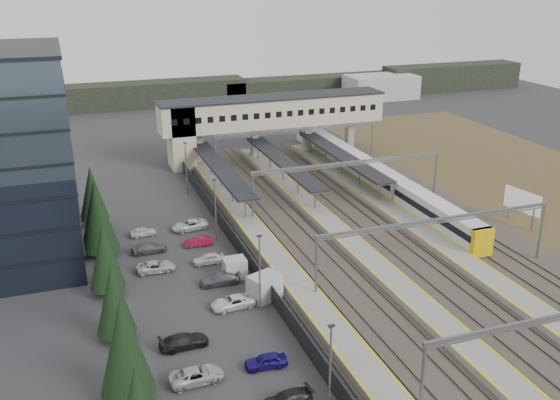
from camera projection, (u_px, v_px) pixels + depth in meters
name	position (u px, v px, depth m)	size (l,w,h in m)	color
ground	(305.00, 264.00, 71.96)	(220.00, 220.00, 0.00)	#2B2B2D
conifer_row	(108.00, 269.00, 59.99)	(4.42, 49.82, 9.50)	black
car_park	(207.00, 308.00, 61.31)	(10.76, 44.85, 1.30)	silver
lampposts	(234.00, 235.00, 69.05)	(0.50, 53.25, 8.07)	slate
fence	(239.00, 247.00, 74.00)	(0.08, 90.00, 2.00)	#26282B
relay_cabin_near	(265.00, 287.00, 63.98)	(3.79, 3.33, 2.63)	#A0A3A5
relay_cabin_far	(235.00, 268.00, 68.48)	(2.45, 2.04, 2.24)	#A0A3A5
rail_corridor	(359.00, 235.00, 79.19)	(34.00, 90.00, 0.92)	#3C362F
canopies	(283.00, 162.00, 96.65)	(23.10, 30.00, 3.28)	black
footbridge	(258.00, 116.00, 108.73)	(40.40, 6.40, 11.20)	beige
gantries	(388.00, 195.00, 76.27)	(28.40, 62.28, 7.17)	slate
train	(371.00, 173.00, 97.54)	(2.74, 57.33, 3.45)	silver
billboard	(522.00, 202.00, 81.84)	(1.22, 5.63, 4.80)	slate
treeline_far	(259.00, 90.00, 159.94)	(170.00, 19.00, 7.00)	black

